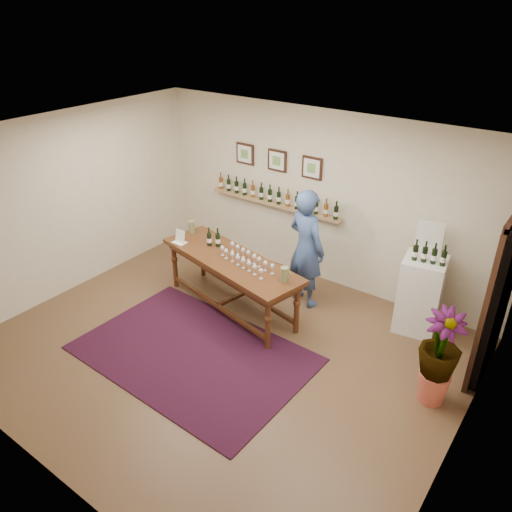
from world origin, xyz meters
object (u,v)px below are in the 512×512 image
Objects in this scene: potted_plant at (439,358)px; person at (306,248)px; display_pedestal at (420,295)px; tasting_table at (231,266)px.

person is at bearing 157.77° from potted_plant.
display_pedestal is 0.60× the size of person.
person is (-1.66, -0.34, 0.36)m from display_pedestal.
display_pedestal is 1.04× the size of potted_plant.
person is (0.79, 0.81, 0.19)m from tasting_table.
potted_plant is at bearing 173.36° from person.
person is at bearing -168.44° from display_pedestal.
person reaches higher than display_pedestal.
tasting_table is 2.37× the size of potted_plant.
person reaches higher than tasting_table.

